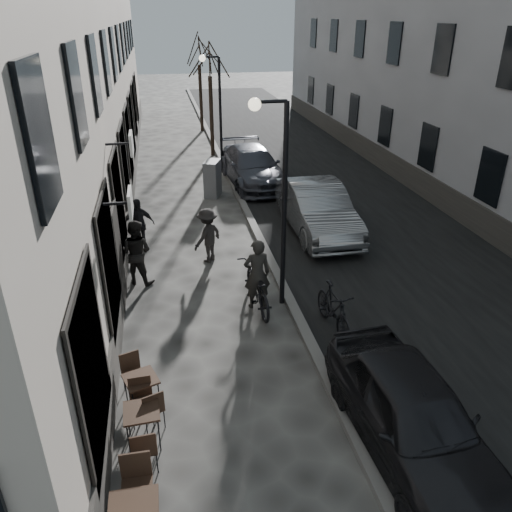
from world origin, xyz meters
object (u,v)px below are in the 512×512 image
object	(u,v)px
streetlamp_far	(216,102)
tree_near	(209,59)
pedestrian_far	(138,225)
bistro_set_c	(142,390)
pedestrian_near	(136,252)
pedestrian_mid	(208,235)
streetlamp_near	(277,185)
bistro_set_b	(143,423)
moped	(334,309)
tree_far	(199,51)
car_mid	(317,209)
bicycle	(257,287)
car_near	(412,414)
car_far	(253,166)
utility_cabinet	(213,178)

from	to	relation	value
streetlamp_far	tree_near	xyz separation A→B (m)	(0.07, 3.00, 1.50)
tree_near	pedestrian_far	world-z (taller)	tree_near
bistro_set_c	pedestrian_near	xyz separation A→B (m)	(-0.17, 5.00, 0.48)
pedestrian_near	pedestrian_mid	size ratio (longest dim) A/B	1.11
streetlamp_far	bistro_set_c	bearing A→B (deg)	-102.09
streetlamp_near	bistro_set_b	xyz separation A→B (m)	(-3.23, -4.06, -2.72)
bistro_set_c	tree_near	bearing A→B (deg)	60.44
pedestrian_mid	moped	size ratio (longest dim) A/B	0.87
tree_near	pedestrian_mid	world-z (taller)	tree_near
tree_near	bistro_set_c	size ratio (longest dim) A/B	3.94
tree_far	car_mid	size ratio (longest dim) A/B	1.14
bistro_set_b	tree_near	bearing A→B (deg)	76.93
bicycle	pedestrian_near	size ratio (longest dim) A/B	1.17
streetlamp_far	pedestrian_far	xyz separation A→B (m)	(-3.43, -8.08, -2.32)
streetlamp_near	moped	distance (m)	3.13
car_near	car_far	xyz separation A→B (m)	(0.06, 14.90, 0.03)
bicycle	moped	distance (m)	2.05
bicycle	moped	size ratio (longest dim) A/B	1.13
tree_near	car_near	bearing A→B (deg)	-86.85
streetlamp_far	car_far	xyz separation A→B (m)	(1.24, -2.10, -2.40)
car_near	car_mid	bearing A→B (deg)	79.86
utility_cabinet	streetlamp_near	bearing A→B (deg)	-65.43
bistro_set_b	car_far	bearing A→B (deg)	69.03
bicycle	pedestrian_mid	size ratio (longest dim) A/B	1.30
streetlamp_far	moped	size ratio (longest dim) A/B	2.70
streetlamp_far	tree_far	world-z (taller)	tree_far
utility_cabinet	pedestrian_mid	world-z (taller)	pedestrian_mid
utility_cabinet	pedestrian_near	distance (m)	7.39
bicycle	car_mid	bearing A→B (deg)	-126.64
bicycle	pedestrian_far	size ratio (longest dim) A/B	1.27
streetlamp_near	bistro_set_b	world-z (taller)	streetlamp_near
moped	bistro_set_b	bearing A→B (deg)	-152.33
pedestrian_far	tree_far	bearing A→B (deg)	68.17
bicycle	streetlamp_near	bearing A→B (deg)	-177.79
streetlamp_near	car_far	bearing A→B (deg)	82.89
tree_near	car_near	xyz separation A→B (m)	(1.10, -19.99, -3.93)
bistro_set_c	pedestrian_far	xyz separation A→B (m)	(-0.17, 7.12, 0.41)
bistro_set_c	utility_cabinet	world-z (taller)	utility_cabinet
car_mid	pedestrian_far	bearing A→B (deg)	-176.51
streetlamp_near	car_near	xyz separation A→B (m)	(1.17, -4.99, -2.43)
tree_far	pedestrian_mid	bearing A→B (deg)	-94.66
streetlamp_near	car_near	bearing A→B (deg)	-76.79
streetlamp_far	pedestrian_far	bearing A→B (deg)	-113.00
streetlamp_far	car_near	size ratio (longest dim) A/B	1.19
tree_far	moped	xyz separation A→B (m)	(0.98, -22.40, -4.10)
pedestrian_near	car_mid	world-z (taller)	pedestrian_near
tree_far	pedestrian_mid	xyz separation A→B (m)	(-1.49, -18.23, -3.84)
pedestrian_mid	pedestrian_near	bearing A→B (deg)	-18.47
tree_far	bistro_set_b	distance (m)	25.63
pedestrian_mid	car_far	world-z (taller)	pedestrian_mid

